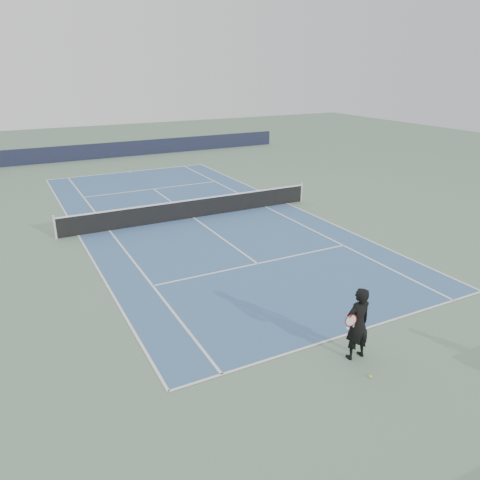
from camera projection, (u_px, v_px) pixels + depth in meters
name	position (u px, v px, depth m)	size (l,w,h in m)	color
ground	(193.00, 218.00, 23.04)	(80.00, 80.00, 0.00)	slate
court_surface	(193.00, 218.00, 23.04)	(10.97, 23.77, 0.01)	#3C5F8E
tennis_net	(193.00, 208.00, 22.86)	(12.90, 0.10, 1.07)	silver
windscreen_far	(109.00, 150.00, 37.67)	(30.00, 0.25, 1.20)	black
tennis_player	(358.00, 324.00, 11.75)	(0.82, 0.53, 1.97)	black
tennis_ball	(370.00, 377.00, 11.27)	(0.07, 0.07, 0.07)	yellow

